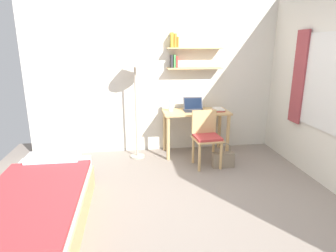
{
  "coord_description": "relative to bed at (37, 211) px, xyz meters",
  "views": [
    {
      "loc": [
        -0.53,
        -2.84,
        1.81
      ],
      "look_at": [
        -0.07,
        0.51,
        0.85
      ],
      "focal_mm": 30.52,
      "sensor_mm": 36.0,
      "label": 1
    }
  ],
  "objects": [
    {
      "name": "ground_plane",
      "position": [
        1.47,
        0.22,
        -0.24
      ],
      "size": [
        5.28,
        5.28,
        0.0
      ],
      "primitive_type": "plane",
      "color": "gray"
    },
    {
      "name": "water_bottle",
      "position": [
        1.61,
        1.98,
        0.61
      ],
      "size": [
        0.07,
        0.07,
        0.2
      ],
      "primitive_type": "cylinder",
      "color": "silver",
      "rests_on": "desk"
    },
    {
      "name": "desk_chair",
      "position": [
        2.08,
        1.42,
        0.24
      ],
      "size": [
        0.43,
        0.42,
        0.85
      ],
      "color": "tan",
      "rests_on": "ground_plane"
    },
    {
      "name": "handbag",
      "position": [
        2.33,
        1.29,
        -0.11
      ],
      "size": [
        0.33,
        0.11,
        0.4
      ],
      "color": "gray",
      "rests_on": "ground_plane"
    },
    {
      "name": "laptop",
      "position": [
        2.0,
        1.96,
        0.57
      ],
      "size": [
        0.33,
        0.23,
        0.22
      ],
      "color": "#2D2D33",
      "rests_on": "desk"
    },
    {
      "name": "wall_back",
      "position": [
        1.48,
        2.24,
        1.07
      ],
      "size": [
        4.4,
        0.27,
        2.6
      ],
      "color": "silver",
      "rests_on": "ground_plane"
    },
    {
      "name": "standing_lamp",
      "position": [
        1.04,
        1.89,
        1.28
      ],
      "size": [
        0.41,
        0.41,
        1.72
      ],
      "color": "#B2A893",
      "rests_on": "ground_plane"
    },
    {
      "name": "book_stack",
      "position": [
        2.41,
        1.88,
        0.54
      ],
      "size": [
        0.17,
        0.25,
        0.05
      ],
      "color": "#D13D38",
      "rests_on": "desk"
    },
    {
      "name": "bed",
      "position": [
        0.0,
        0.0,
        0.0
      ],
      "size": [
        0.89,
        1.94,
        0.54
      ],
      "color": "tan",
      "rests_on": "ground_plane"
    },
    {
      "name": "desk",
      "position": [
        2.03,
        1.92,
        0.37
      ],
      "size": [
        1.09,
        0.54,
        0.75
      ],
      "color": "tan",
      "rests_on": "ground_plane"
    }
  ]
}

